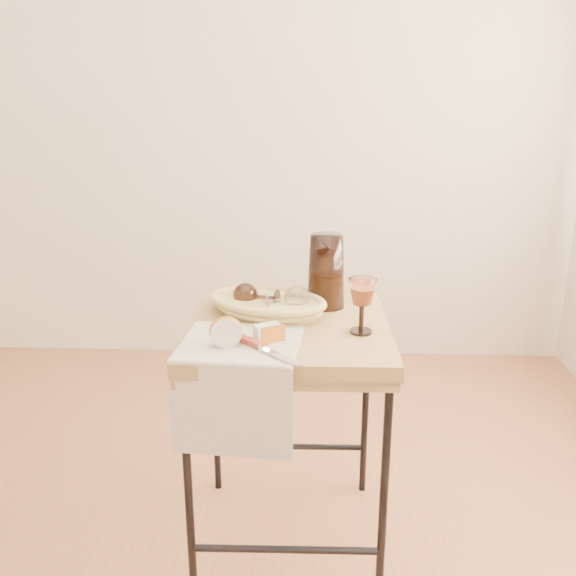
# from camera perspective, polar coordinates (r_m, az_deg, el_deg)

# --- Properties ---
(wall_back) EXTENTS (3.60, 0.00, 2.70)m
(wall_back) POSITION_cam_1_polar(r_m,az_deg,el_deg) (3.35, -4.91, 16.00)
(wall_back) COLOR beige
(wall_back) RESTS_ON ground
(side_table) EXTENTS (0.61, 0.61, 0.77)m
(side_table) POSITION_cam_1_polar(r_m,az_deg,el_deg) (2.05, 0.02, -13.43)
(side_table) COLOR brown
(side_table) RESTS_ON floor
(tea_towel) EXTENTS (0.35, 0.32, 0.01)m
(tea_towel) POSITION_cam_1_polar(r_m,az_deg,el_deg) (1.74, -4.35, -5.03)
(tea_towel) COLOR beige
(tea_towel) RESTS_ON side_table
(bread_basket) EXTENTS (0.40, 0.34, 0.05)m
(bread_basket) POSITION_cam_1_polar(r_m,az_deg,el_deg) (1.95, -1.84, -1.64)
(bread_basket) COLOR #A38A53
(bread_basket) RESTS_ON side_table
(goblet_lying_a) EXTENTS (0.15, 0.11, 0.08)m
(goblet_lying_a) POSITION_cam_1_polar(r_m,az_deg,el_deg) (1.96, -2.68, -0.79)
(goblet_lying_a) COLOR #402319
(goblet_lying_a) RESTS_ON bread_basket
(goblet_lying_b) EXTENTS (0.16, 0.13, 0.08)m
(goblet_lying_b) POSITION_cam_1_polar(r_m,az_deg,el_deg) (1.92, -0.41, -1.10)
(goblet_lying_b) COLOR white
(goblet_lying_b) RESTS_ON bread_basket
(pitcher) EXTENTS (0.25, 0.29, 0.28)m
(pitcher) POSITION_cam_1_polar(r_m,az_deg,el_deg) (2.00, 3.50, 1.57)
(pitcher) COLOR black
(pitcher) RESTS_ON side_table
(wine_goblet) EXTENTS (0.09, 0.09, 0.17)m
(wine_goblet) POSITION_cam_1_polar(r_m,az_deg,el_deg) (1.79, 6.76, -1.61)
(wine_goblet) COLOR white
(wine_goblet) RESTS_ON side_table
(apple_half) EXTENTS (0.10, 0.06, 0.08)m
(apple_half) POSITION_cam_1_polar(r_m,az_deg,el_deg) (1.70, -5.71, -3.91)
(apple_half) COLOR #BD0303
(apple_half) RESTS_ON tea_towel
(apple_wedge) EXTENTS (0.08, 0.07, 0.05)m
(apple_wedge) POSITION_cam_1_polar(r_m,az_deg,el_deg) (1.73, -1.89, -4.10)
(apple_wedge) COLOR beige
(apple_wedge) RESTS_ON tea_towel
(table_knife) EXTENTS (0.18, 0.19, 0.02)m
(table_knife) POSITION_cam_1_polar(r_m,az_deg,el_deg) (1.67, -2.02, -5.55)
(table_knife) COLOR silver
(table_knife) RESTS_ON tea_towel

